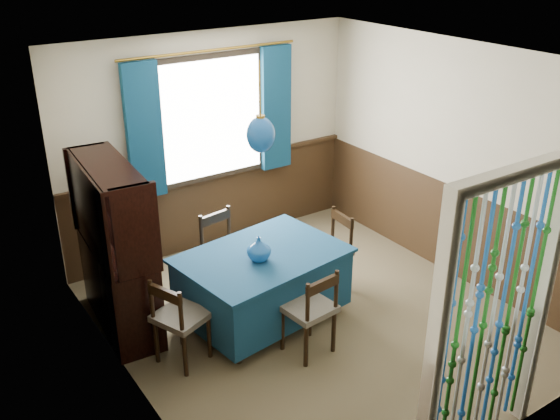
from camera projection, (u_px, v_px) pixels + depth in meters
floor at (314, 319)px, 6.07m from camera, size 4.00×4.00×0.00m
ceiling at (321, 60)px, 5.04m from camera, size 4.00×4.00×0.00m
wall_back at (211, 143)px, 7.07m from camera, size 3.60×0.00×3.60m
wall_front at (503, 304)px, 4.04m from camera, size 3.60×0.00×3.60m
wall_left at (124, 255)px, 4.64m from camera, size 0.00×4.00×4.00m
wall_right at (456, 163)px, 6.47m from camera, size 0.00×4.00×4.00m
wainscot_back at (214, 204)px, 7.36m from camera, size 3.60×0.00×3.60m
wainscot_front at (486, 393)px, 4.37m from camera, size 3.60×0.00×3.60m
wainscot_left at (136, 338)px, 4.96m from camera, size 0.00×4.00×4.00m
wainscot_right at (447, 228)px, 6.77m from camera, size 0.00×4.00×4.00m
window at (212, 118)px, 6.90m from camera, size 1.32×0.12×1.42m
doorway at (491, 325)px, 4.17m from camera, size 1.16×0.12×2.18m
dining_table at (263, 282)px, 5.90m from camera, size 1.62×1.23×0.72m
chair_near at (311, 310)px, 5.42m from camera, size 0.45×0.43×0.83m
chair_far at (225, 252)px, 6.35m from camera, size 0.49×0.48×0.87m
chair_left at (179, 318)px, 5.31m from camera, size 0.52×0.53×0.83m
chair_right at (330, 249)px, 6.45m from camera, size 0.43×0.44×0.83m
sideboard at (118, 271)px, 5.77m from camera, size 0.53×1.28×1.63m
pendant_lamp at (261, 134)px, 5.30m from camera, size 0.25×0.25×0.78m
vase_table at (259, 250)px, 5.63m from camera, size 0.21×0.21×0.21m
bowl_shelf at (128, 225)px, 5.37m from camera, size 0.21×0.21×0.05m
vase_sideboard at (107, 224)px, 5.92m from camera, size 0.19×0.19×0.19m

